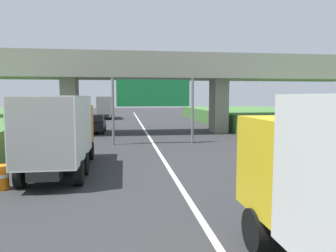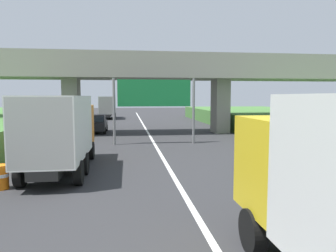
# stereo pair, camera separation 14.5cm
# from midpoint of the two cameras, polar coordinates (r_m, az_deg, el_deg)

# --- Properties ---
(lane_centre_stripe) EXTENTS (0.20, 90.06, 0.01)m
(lane_centre_stripe) POSITION_cam_midpoint_polar(r_m,az_deg,el_deg) (22.98, -2.90, -3.16)
(lane_centre_stripe) COLOR white
(lane_centre_stripe) RESTS_ON ground
(overpass_bridge) EXTENTS (40.00, 4.80, 7.21)m
(overpass_bridge) POSITION_cam_midpoint_polar(r_m,az_deg,el_deg) (29.04, -4.06, 9.22)
(overpass_bridge) COLOR gray
(overpass_bridge) RESTS_ON ground
(overhead_highway_sign) EXTENTS (5.88, 0.18, 4.71)m
(overhead_highway_sign) POSITION_cam_midpoint_polar(r_m,az_deg,el_deg) (22.40, -2.86, 5.36)
(overhead_highway_sign) COLOR slate
(overhead_highway_sign) RESTS_ON ground
(truck_blue) EXTENTS (2.44, 7.30, 3.44)m
(truck_blue) POSITION_cam_midpoint_polar(r_m,az_deg,el_deg) (49.78, -11.37, 3.55)
(truck_blue) COLOR black
(truck_blue) RESTS_ON ground
(truck_orange) EXTENTS (2.44, 7.30, 3.44)m
(truck_orange) POSITION_cam_midpoint_polar(r_m,az_deg,el_deg) (14.80, -19.15, -0.64)
(truck_orange) COLOR black
(truck_orange) RESTS_ON ground
(car_green) EXTENTS (1.86, 4.10, 1.72)m
(car_green) POSITION_cam_midpoint_polar(r_m,az_deg,el_deg) (14.24, 22.57, -5.35)
(car_green) COLOR #236B38
(car_green) RESTS_ON ground
(car_black) EXTENTS (1.86, 4.10, 1.72)m
(car_black) POSITION_cam_midpoint_polar(r_m,az_deg,el_deg) (30.41, -13.25, 0.40)
(car_black) COLOR black
(car_black) RESTS_ON ground
(construction_barrel_2) EXTENTS (0.57, 0.57, 0.90)m
(construction_barrel_2) POSITION_cam_midpoint_polar(r_m,az_deg,el_deg) (13.18, -28.42, -8.20)
(construction_barrel_2) COLOR orange
(construction_barrel_2) RESTS_ON ground
(construction_barrel_3) EXTENTS (0.57, 0.57, 0.90)m
(construction_barrel_3) POSITION_cam_midpoint_polar(r_m,az_deg,el_deg) (17.20, -23.15, -4.94)
(construction_barrel_3) COLOR orange
(construction_barrel_3) RESTS_ON ground
(construction_barrel_4) EXTENTS (0.57, 0.57, 0.90)m
(construction_barrel_4) POSITION_cam_midpoint_polar(r_m,az_deg,el_deg) (21.38, -20.49, -2.90)
(construction_barrel_4) COLOR orange
(construction_barrel_4) RESTS_ON ground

